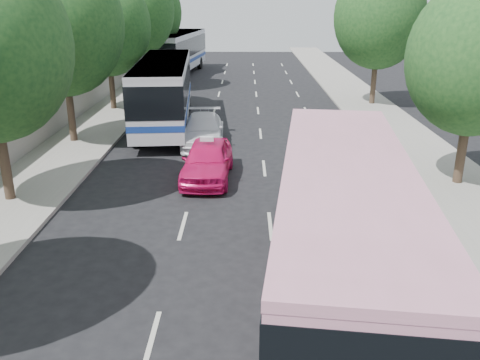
{
  "coord_description": "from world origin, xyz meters",
  "views": [
    {
      "loc": [
        0.16,
        -11.28,
        7.16
      ],
      "look_at": [
        -0.0,
        4.04,
        1.6
      ],
      "focal_mm": 38.0,
      "sensor_mm": 36.0,
      "label": 1
    }
  ],
  "objects_px": {
    "pink_bus": "(344,219)",
    "tour_coach_front": "(164,87)",
    "pink_taxi": "(207,160)",
    "tour_coach_rear": "(178,50)",
    "white_pickup": "(203,130)"
  },
  "relations": [
    {
      "from": "tour_coach_front",
      "to": "tour_coach_rear",
      "type": "distance_m",
      "value": 20.91
    },
    {
      "from": "tour_coach_front",
      "to": "tour_coach_rear",
      "type": "height_order",
      "value": "tour_coach_rear"
    },
    {
      "from": "pink_bus",
      "to": "tour_coach_rear",
      "type": "height_order",
      "value": "tour_coach_rear"
    },
    {
      "from": "pink_bus",
      "to": "tour_coach_front",
      "type": "xyz_separation_m",
      "value": [
        -6.97,
        18.17,
        -0.0
      ]
    },
    {
      "from": "pink_bus",
      "to": "tour_coach_rear",
      "type": "relative_size",
      "value": 0.88
    },
    {
      "from": "pink_bus",
      "to": "white_pickup",
      "type": "bearing_deg",
      "value": 114.37
    },
    {
      "from": "pink_bus",
      "to": "tour_coach_rear",
      "type": "xyz_separation_m",
      "value": [
        -8.77,
        39.0,
        0.09
      ]
    },
    {
      "from": "white_pickup",
      "to": "tour_coach_rear",
      "type": "relative_size",
      "value": 0.38
    },
    {
      "from": "pink_bus",
      "to": "pink_taxi",
      "type": "relative_size",
      "value": 2.45
    },
    {
      "from": "pink_taxi",
      "to": "pink_bus",
      "type": "bearing_deg",
      "value": -64.46
    },
    {
      "from": "tour_coach_rear",
      "to": "pink_taxi",
      "type": "bearing_deg",
      "value": -74.26
    },
    {
      "from": "pink_taxi",
      "to": "tour_coach_front",
      "type": "relative_size",
      "value": 0.37
    },
    {
      "from": "pink_taxi",
      "to": "tour_coach_rear",
      "type": "height_order",
      "value": "tour_coach_rear"
    },
    {
      "from": "pink_taxi",
      "to": "tour_coach_front",
      "type": "distance_m",
      "value": 9.73
    },
    {
      "from": "white_pickup",
      "to": "tour_coach_front",
      "type": "relative_size",
      "value": 0.4
    }
  ]
}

